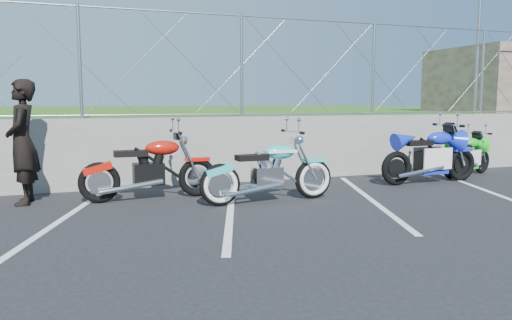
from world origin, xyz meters
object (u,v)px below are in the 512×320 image
object	(u,v)px
cruiser_turquoise	(270,174)
naked_orange	(152,171)
sportbike_blue	(431,158)
sportbike_green	(468,157)
person_standing	(22,142)

from	to	relation	value
cruiser_turquoise	naked_orange	bearing A→B (deg)	151.92
cruiser_turquoise	sportbike_blue	size ratio (longest dim) A/B	1.03
cruiser_turquoise	sportbike_blue	world-z (taller)	sportbike_blue
naked_orange	sportbike_green	bearing A→B (deg)	1.77
naked_orange	person_standing	world-z (taller)	person_standing
sportbike_green	sportbike_blue	bearing A→B (deg)	-177.60
naked_orange	sportbike_blue	xyz separation A→B (m)	(5.40, -0.18, 0.02)
naked_orange	person_standing	xyz separation A→B (m)	(-1.93, 0.32, 0.49)
cruiser_turquoise	person_standing	xyz separation A→B (m)	(-3.67, 1.16, 0.52)
sportbike_green	sportbike_blue	distance (m)	1.46
sportbike_green	cruiser_turquoise	bearing A→B (deg)	175.22
sportbike_green	naked_orange	bearing A→B (deg)	164.91
naked_orange	sportbike_green	size ratio (longest dim) A/B	1.30
cruiser_turquoise	naked_orange	distance (m)	1.93
naked_orange	sportbike_green	xyz separation A→B (m)	(6.77, 0.32, -0.08)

